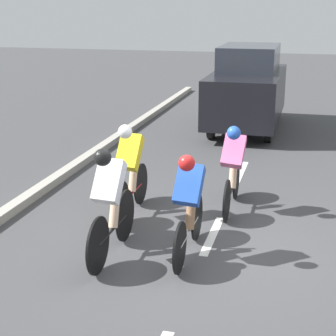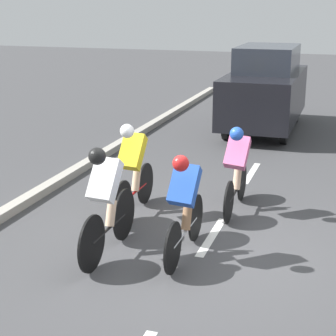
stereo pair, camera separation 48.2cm
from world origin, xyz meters
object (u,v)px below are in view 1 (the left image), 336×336
cyclist_yellow (130,168)px  cyclist_pink (233,166)px  support_car (247,88)px  cyclist_blue (189,203)px  cyclist_white (110,201)px

cyclist_yellow → cyclist_pink: cyclist_yellow is taller
cyclist_pink → cyclist_yellow: bearing=21.9°
cyclist_yellow → support_car: support_car is taller
cyclist_pink → support_car: 6.03m
cyclist_blue → cyclist_pink: size_ratio=1.01×
cyclist_blue → cyclist_pink: 1.84m
cyclist_blue → cyclist_yellow: bearing=-45.9°
cyclist_pink → cyclist_white: (1.26, 2.08, 0.04)m
cyclist_blue → cyclist_yellow: cyclist_yellow is taller
cyclist_blue → cyclist_pink: bearing=-99.4°
cyclist_yellow → support_car: bearing=-98.5°
cyclist_blue → cyclist_yellow: 1.70m
cyclist_blue → cyclist_yellow: (1.18, -1.22, 0.03)m
cyclist_white → support_car: size_ratio=0.43×
support_car → cyclist_white: bearing=84.6°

